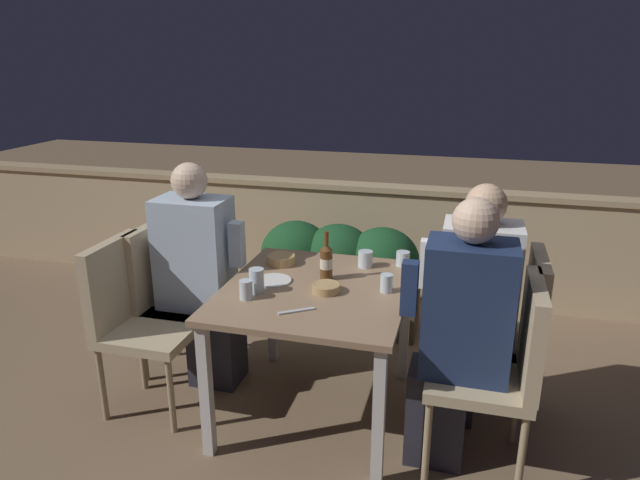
% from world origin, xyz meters
% --- Properties ---
extents(ground_plane, '(16.00, 16.00, 0.00)m').
position_xyz_m(ground_plane, '(0.00, 0.00, 0.00)').
color(ground_plane, '#7A6047').
extents(parapet_wall, '(9.00, 0.18, 0.86)m').
position_xyz_m(parapet_wall, '(0.00, 1.63, 0.44)').
color(parapet_wall, tan).
rests_on(parapet_wall, ground_plane).
extents(dining_table, '(0.89, 1.00, 0.70)m').
position_xyz_m(dining_table, '(0.00, 0.00, 0.62)').
color(dining_table, '#937556').
rests_on(dining_table, ground_plane).
extents(planter_hedge, '(1.08, 0.47, 0.72)m').
position_xyz_m(planter_hedge, '(-0.12, 1.01, 0.40)').
color(planter_hedge, brown).
rests_on(planter_hedge, ground_plane).
extents(chair_left_near, '(0.45, 0.45, 0.90)m').
position_xyz_m(chair_left_near, '(-0.93, -0.16, 0.54)').
color(chair_left_near, tan).
rests_on(chair_left_near, ground_plane).
extents(chair_left_far, '(0.45, 0.45, 0.90)m').
position_xyz_m(chair_left_far, '(-0.89, 0.15, 0.54)').
color(chair_left_far, tan).
rests_on(chair_left_far, ground_plane).
extents(person_blue_shirt, '(0.48, 0.26, 1.26)m').
position_xyz_m(person_blue_shirt, '(-0.69, 0.15, 0.63)').
color(person_blue_shirt, '#282833').
rests_on(person_blue_shirt, ground_plane).
extents(chair_right_near, '(0.45, 0.45, 0.90)m').
position_xyz_m(chair_right_near, '(0.89, -0.19, 0.54)').
color(chair_right_near, tan).
rests_on(chair_right_near, ground_plane).
extents(person_navy_jumper, '(0.47, 0.26, 1.25)m').
position_xyz_m(person_navy_jumper, '(0.69, -0.19, 0.63)').
color(person_navy_jumper, '#282833').
rests_on(person_navy_jumper, ground_plane).
extents(chair_right_far, '(0.45, 0.45, 0.90)m').
position_xyz_m(chair_right_far, '(0.93, 0.16, 0.54)').
color(chair_right_far, tan).
rests_on(chair_right_far, ground_plane).
extents(person_white_polo, '(0.47, 0.26, 1.23)m').
position_xyz_m(person_white_polo, '(0.73, 0.16, 0.62)').
color(person_white_polo, '#282833').
rests_on(person_white_polo, ground_plane).
extents(beer_bottle, '(0.06, 0.06, 0.25)m').
position_xyz_m(beer_bottle, '(0.02, 0.12, 0.80)').
color(beer_bottle, brown).
rests_on(beer_bottle, dining_table).
extents(plate_0, '(0.18, 0.18, 0.01)m').
position_xyz_m(plate_0, '(-0.23, 0.02, 0.71)').
color(plate_0, white).
rests_on(plate_0, dining_table).
extents(bowl_0, '(0.15, 0.15, 0.05)m').
position_xyz_m(bowl_0, '(-0.27, 0.26, 0.73)').
color(bowl_0, tan).
rests_on(bowl_0, dining_table).
extents(bowl_1, '(0.14, 0.14, 0.04)m').
position_xyz_m(bowl_1, '(0.06, -0.04, 0.73)').
color(bowl_1, tan).
rests_on(bowl_1, dining_table).
extents(glass_cup_0, '(0.06, 0.06, 0.09)m').
position_xyz_m(glass_cup_0, '(0.34, 0.04, 0.75)').
color(glass_cup_0, silver).
rests_on(glass_cup_0, dining_table).
extents(glass_cup_1, '(0.06, 0.06, 0.09)m').
position_xyz_m(glass_cup_1, '(-0.28, -0.21, 0.75)').
color(glass_cup_1, silver).
rests_on(glass_cup_1, dining_table).
extents(glass_cup_2, '(0.07, 0.07, 0.12)m').
position_xyz_m(glass_cup_2, '(-0.26, -0.13, 0.76)').
color(glass_cup_2, silver).
rests_on(glass_cup_2, dining_table).
extents(glass_cup_3, '(0.08, 0.08, 0.09)m').
position_xyz_m(glass_cup_3, '(0.18, 0.34, 0.75)').
color(glass_cup_3, silver).
rests_on(glass_cup_3, dining_table).
extents(glass_cup_4, '(0.07, 0.07, 0.08)m').
position_xyz_m(glass_cup_4, '(0.37, 0.41, 0.74)').
color(glass_cup_4, silver).
rests_on(glass_cup_4, dining_table).
extents(fork_0, '(0.15, 0.11, 0.01)m').
position_xyz_m(fork_0, '(-0.01, -0.29, 0.71)').
color(fork_0, silver).
rests_on(fork_0, dining_table).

